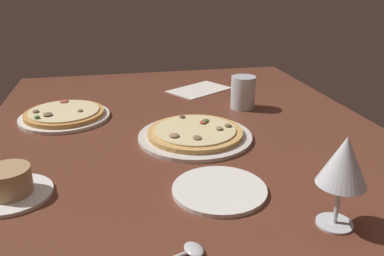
% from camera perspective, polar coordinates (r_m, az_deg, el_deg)
% --- Properties ---
extents(dining_table, '(1.50, 1.10, 0.04)m').
position_cam_1_polar(dining_table, '(1.05, -0.47, -2.56)').
color(dining_table, brown).
rests_on(dining_table, ground).
extents(pizza_main, '(0.30, 0.30, 0.03)m').
position_cam_1_polar(pizza_main, '(1.04, 0.48, -0.93)').
color(pizza_main, silver).
rests_on(pizza_main, dining_table).
extents(pizza_side, '(0.26, 0.26, 0.03)m').
position_cam_1_polar(pizza_side, '(1.24, -17.92, 1.84)').
color(pizza_side, white).
rests_on(pizza_side, dining_table).
extents(ramekin_on_saucer, '(0.16, 0.16, 0.06)m').
position_cam_1_polar(ramekin_on_saucer, '(0.85, -24.83, -7.52)').
color(ramekin_on_saucer, white).
rests_on(ramekin_on_saucer, dining_table).
extents(wine_glass_far, '(0.08, 0.08, 0.17)m').
position_cam_1_polar(wine_glass_far, '(0.69, 21.05, -4.79)').
color(wine_glass_far, silver).
rests_on(wine_glass_far, dining_table).
extents(water_glass, '(0.08, 0.08, 0.10)m').
position_cam_1_polar(water_glass, '(1.27, 7.36, 4.85)').
color(water_glass, silver).
rests_on(water_glass, dining_table).
extents(side_plate, '(0.19, 0.19, 0.01)m').
position_cam_1_polar(side_plate, '(0.80, 3.97, -8.86)').
color(side_plate, white).
rests_on(side_plate, dining_table).
extents(paper_menu, '(0.23, 0.26, 0.00)m').
position_cam_1_polar(paper_menu, '(1.47, 1.06, 5.54)').
color(paper_menu, silver).
rests_on(paper_menu, dining_table).
extents(spoon, '(0.05, 0.10, 0.01)m').
position_cam_1_polar(spoon, '(0.64, -0.61, -17.46)').
color(spoon, silver).
rests_on(spoon, dining_table).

